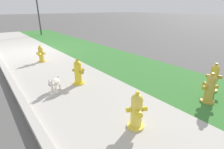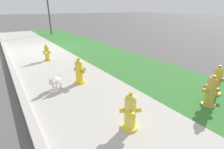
{
  "view_description": "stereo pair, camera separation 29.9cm",
  "coord_description": "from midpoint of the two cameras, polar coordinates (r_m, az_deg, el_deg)",
  "views": [
    {
      "loc": [
        9.42,
        -1.85,
        2.08
      ],
      "look_at": [
        5.92,
        0.8,
        0.4
      ],
      "focal_mm": 28.0,
      "sensor_mm": 36.0,
      "label": 1
    },
    {
      "loc": [
        9.59,
        -1.61,
        2.08
      ],
      "look_at": [
        5.92,
        0.8,
        0.4
      ],
      "focal_mm": 28.0,
      "sensor_mm": 36.0,
      "label": 2
    }
  ],
  "objects": [
    {
      "name": "street_curb",
      "position": [
        9.72,
        -30.6,
        6.05
      ],
      "size": [
        18.0,
        0.16,
        0.12
      ],
      "primitive_type": "cube",
      "color": "#BCB7AD",
      "rests_on": "ground"
    },
    {
      "name": "small_white_dog",
      "position": [
        4.86,
        -16.37,
        -2.16
      ],
      "size": [
        0.38,
        0.41,
        0.41
      ],
      "rotation": [
        0.0,
        0.0,
        5.43
      ],
      "color": "silver",
      "rests_on": "ground"
    },
    {
      "name": "fire_hydrant_near_corner",
      "position": [
        3.21,
        8.67,
        -11.97
      ],
      "size": [
        0.37,
        0.38,
        0.73
      ],
      "rotation": [
        0.0,
        0.0,
        4.2
      ],
      "color": "yellow",
      "rests_on": "ground"
    },
    {
      "name": "sidewalk_pavement",
      "position": [
        9.88,
        -22.64,
        7.23
      ],
      "size": [
        18.0,
        2.59,
        0.01
      ],
      "primitive_type": "cube",
      "color": "#BCB7AD",
      "rests_on": "ground"
    },
    {
      "name": "fire_hydrant_mid_block",
      "position": [
        5.1,
        -9.0,
        0.94
      ],
      "size": [
        0.39,
        0.37,
        0.75
      ],
      "rotation": [
        0.0,
        0.0,
        0.29
      ],
      "color": "yellow",
      "rests_on": "ground"
    },
    {
      "name": "ground_plane",
      "position": [
        9.88,
        -22.64,
        7.21
      ],
      "size": [
        120.0,
        120.0,
        0.0
      ],
      "primitive_type": "plane",
      "color": "#5B5956"
    },
    {
      "name": "grass_verge",
      "position": [
        10.65,
        -8.72,
        9.49
      ],
      "size": [
        18.0,
        2.63,
        0.01
      ],
      "primitive_type": "cube",
      "color": "#387A33",
      "rests_on": "ground"
    },
    {
      "name": "fire_hydrant_far_end",
      "position": [
        4.53,
        31.17,
        -4.77
      ],
      "size": [
        0.35,
        0.37,
        0.73
      ],
      "rotation": [
        0.0,
        0.0,
        1.08
      ],
      "color": "gold",
      "rests_on": "ground"
    },
    {
      "name": "fire_hydrant_across_street",
      "position": [
        5.2,
        32.48,
        -1.69
      ],
      "size": [
        0.35,
        0.34,
        0.77
      ],
      "rotation": [
        0.0,
        0.0,
        3.78
      ],
      "color": "gold",
      "rests_on": "ground"
    },
    {
      "name": "fire_hydrant_at_driveway",
      "position": [
        7.72,
        -19.43,
        6.62
      ],
      "size": [
        0.34,
        0.34,
        0.68
      ],
      "rotation": [
        0.0,
        0.0,
        3.99
      ],
      "color": "gold",
      "rests_on": "ground"
    }
  ]
}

